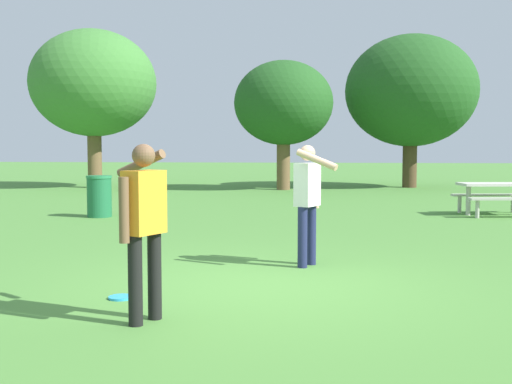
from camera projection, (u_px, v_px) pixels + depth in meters
The scene contains 9 objects.
ground_plane at pixel (259, 286), 7.25m from camera, with size 120.00×120.00×0.00m, color #4C8438.
person_thrower at pixel (143, 218), 5.68m from camera, with size 0.59×0.80×1.64m.
person_catcher at pixel (308, 196), 8.38m from camera, with size 0.59×0.80×1.64m.
frisbee at pixel (121, 297), 6.63m from camera, with size 0.26×0.26×0.03m, color #2D9EDB.
picnic_table_near at pixel (496, 192), 14.77m from camera, with size 1.87×1.63×0.77m.
trash_can_beside_table at pixel (99, 196), 14.43m from camera, with size 0.59×0.59×0.96m.
tree_tall_left at pixel (93, 84), 24.81m from camera, with size 4.98×4.98×6.29m.
tree_broad_center at pixel (284, 104), 23.63m from camera, with size 3.76×3.76×4.91m.
tree_far_right at pixel (411, 91), 24.95m from camera, with size 5.25×5.25×6.11m.
Camera 1 is at (0.74, -7.12, 1.61)m, focal length 43.71 mm.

